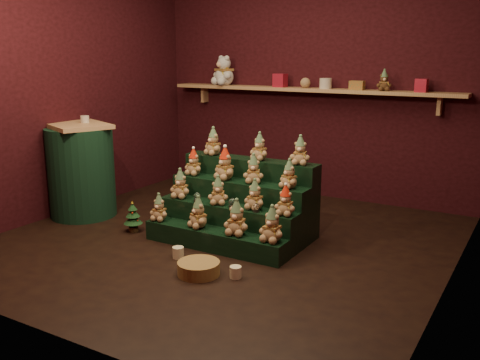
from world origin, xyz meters
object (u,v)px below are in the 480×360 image
Objects in this scene: mini_christmas_tree at (133,217)px; mug_left at (178,253)px; snow_globe_c at (256,207)px; white_bear at (224,67)px; brown_bear at (384,80)px; side_table at (81,171)px; snow_globe_b at (232,203)px; snow_globe_a at (197,197)px; mug_right at (236,272)px; riser_tier_front at (214,240)px; wicker_basket at (199,268)px.

mini_christmas_tree reaches higher than mug_left.
snow_globe_c reaches higher than mini_christmas_tree.
brown_bear is (2.05, 0.00, -0.12)m from white_bear.
side_table is 3.41m from brown_bear.
white_bear reaches higher than snow_globe_b.
mini_christmas_tree is at bearing -155.38° from brown_bear.
mini_christmas_tree is 2.50m from white_bear.
side_table is 2.27m from white_bear.
snow_globe_c is (0.63, 0.00, -0.00)m from snow_globe_a.
snow_globe_b is 0.94× the size of mug_right.
white_bear reaches higher than snow_globe_c.
snow_globe_c reaches higher than mug_left.
side_table is (-2.13, -0.01, 0.09)m from snow_globe_c.
snow_globe_c is at bearing 25.18° from riser_tier_front.
mini_christmas_tree is (0.83, -0.14, -0.34)m from side_table.
snow_globe_c is 0.26× the size of mini_christmas_tree.
wicker_basket is (1.16, -0.54, -0.10)m from mini_christmas_tree.
white_bear is (-1.03, 2.40, 1.50)m from mug_left.
side_table is 0.91m from mini_christmas_tree.
snow_globe_b reaches higher than mug_left.
side_table is (-1.88, -0.01, 0.09)m from snow_globe_b.
mug_right is (1.45, -0.45, -0.11)m from mini_christmas_tree.
mug_right is at bearing -37.72° from snow_globe_a.
white_bear is at bearing 117.93° from wicker_basket.
mug_right is at bearing -32.63° from white_bear.
snow_globe_c is 2.23m from brown_bear.
riser_tier_front is 15.77× the size of snow_globe_b.
snow_globe_a is 0.93× the size of mug_left.
wicker_basket reaches higher than mug_left.
snow_globe_c is at bearing 103.84° from mug_right.
side_table is at bearing -83.94° from white_bear.
riser_tier_front is 0.96m from mini_christmas_tree.
mug_left is 0.44× the size of brown_bear.
side_table reaches higher than riser_tier_front.
snow_globe_b is at bearing 63.73° from mug_left.
mug_right is (0.78, -0.60, -0.36)m from snow_globe_a.
snow_globe_b is at bearing -32.53° from white_bear.
riser_tier_front is at bearing 17.49° from side_table.
snow_globe_b is at bearing 123.29° from mug_right.
snow_globe_a reaches higher than wicker_basket.
snow_globe_a is 0.41× the size of brown_bear.
mug_right is at bearing 7.70° from side_table.
mug_right is at bearing -42.19° from riser_tier_front.
snow_globe_b reaches higher than snow_globe_c.
mug_right is (2.28, -0.59, -0.45)m from side_table.
riser_tier_front is at bearing -36.53° from white_bear.
mug_right is 0.20× the size of white_bear.
wicker_basket is at bearing -54.74° from snow_globe_a.
snow_globe_c is 0.72m from mug_right.
mug_right is 0.42× the size of brown_bear.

